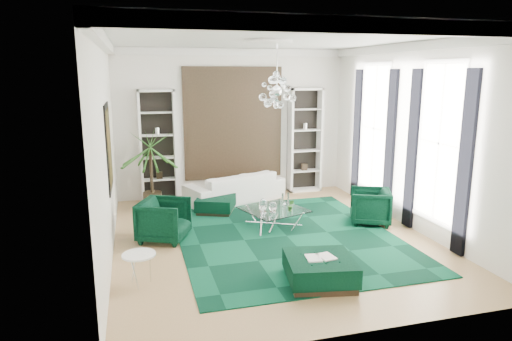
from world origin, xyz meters
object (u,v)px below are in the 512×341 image
object	(u,v)px
sofa	(235,187)
ottoman_front	(320,270)
coffee_table	(274,218)
palm	(151,159)
ottoman_side	(216,205)
side_table	(140,270)
armchair_left	(164,220)
armchair_right	(370,206)

from	to	relation	value
sofa	ottoman_front	bearing A→B (deg)	72.16
coffee_table	ottoman_front	size ratio (longest dim) A/B	1.13
ottoman_front	palm	distance (m)	5.36
ottoman_side	palm	xyz separation A→B (m)	(-1.40, 0.72, 1.02)
side_table	palm	world-z (taller)	palm
sofa	side_table	world-z (taller)	sofa
armchair_left	armchair_right	xyz separation A→B (m)	(4.36, -0.13, -0.03)
coffee_table	side_table	world-z (taller)	side_table
coffee_table	ottoman_side	size ratio (longest dim) A/B	1.40
armchair_left	palm	bearing A→B (deg)	27.72
ottoman_front	side_table	size ratio (longest dim) A/B	2.00
side_table	coffee_table	bearing A→B (deg)	35.97
ottoman_front	side_table	xyz separation A→B (m)	(-2.69, 0.66, 0.04)
sofa	ottoman_side	size ratio (longest dim) A/B	3.03
armchair_left	ottoman_side	bearing A→B (deg)	-15.77
armchair_left	coffee_table	xyz separation A→B (m)	(2.28, 0.17, -0.21)
ottoman_side	armchair_right	bearing A→B (deg)	-28.08
sofa	coffee_table	world-z (taller)	sofa
side_table	palm	xyz separation A→B (m)	(0.38, 4.08, 0.96)
sofa	armchair_left	distance (m)	3.02
armchair_left	side_table	xyz separation A→B (m)	(-0.50, -1.85, -0.16)
sofa	palm	world-z (taller)	palm
armchair_right	ottoman_front	world-z (taller)	armchair_right
coffee_table	ottoman_side	xyz separation A→B (m)	(-1.00, 1.34, -0.02)
side_table	palm	size ratio (longest dim) A/B	0.21
armchair_left	armchair_right	world-z (taller)	armchair_left
sofa	ottoman_side	world-z (taller)	sofa
palm	side_table	bearing A→B (deg)	-95.35
sofa	ottoman_side	distance (m)	1.06
ottoman_side	palm	bearing A→B (deg)	152.87
armchair_right	coffee_table	size ratio (longest dim) A/B	0.72
armchair_right	palm	xyz separation A→B (m)	(-4.48, 2.36, 0.83)
sofa	coffee_table	xyz separation A→B (m)	(0.35, -2.16, -0.17)
armchair_left	palm	xyz separation A→B (m)	(-0.12, 2.23, 0.80)
side_table	ottoman_front	bearing A→B (deg)	-13.78
armchair_right	coffee_table	xyz separation A→B (m)	(-2.08, 0.30, -0.18)
coffee_table	side_table	distance (m)	3.44
ottoman_side	coffee_table	bearing A→B (deg)	-53.38
armchair_left	armchair_right	bearing A→B (deg)	-67.19
sofa	ottoman_front	world-z (taller)	sofa
coffee_table	armchair_right	bearing A→B (deg)	-8.21
armchair_left	coffee_table	distance (m)	2.29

